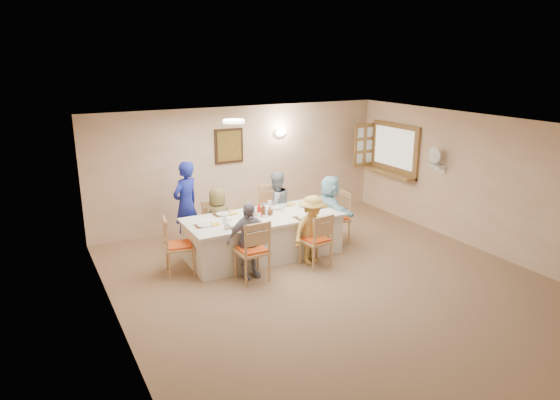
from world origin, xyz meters
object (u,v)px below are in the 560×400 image
chair_front_right (316,239)px  chair_right_end (336,217)px  dining_table (264,236)px  caregiver (186,204)px  condiment_ketchup (259,210)px  chair_front_left (252,250)px  chair_back_left (216,225)px  diner_right_end (330,210)px  chair_left_end (179,245)px  desk_fan (436,158)px  diner_front_left (249,240)px  chair_back_right (273,212)px  diner_back_left (218,219)px  diner_front_right (312,230)px  serving_hatch (395,149)px  diner_back_right (276,206)px

chair_front_right → chair_right_end: chair_right_end is taller
dining_table → caregiver: size_ratio=1.71×
chair_right_end → condiment_ketchup: size_ratio=3.94×
dining_table → chair_front_left: bearing=-126.9°
chair_back_left → diner_right_end: 2.18m
dining_table → chair_left_end: 1.55m
desk_fan → chair_front_right: desk_fan is taller
diner_front_left → diner_right_end: diner_right_end is taller
caregiver → chair_front_left: bearing=73.7°
chair_right_end → caregiver: size_ratio=0.61×
diner_front_left → chair_back_right: bearing=50.8°
chair_back_right → diner_back_left: bearing=-164.9°
diner_front_left → diner_front_right: bearing=-0.2°
chair_front_left → diner_right_end: diner_right_end is taller
chair_right_end → chair_back_left: bearing=-104.2°
chair_back_left → diner_back_left: (0.00, -0.12, 0.15)m
serving_hatch → chair_left_end: bearing=-170.5°
dining_table → chair_front_left: size_ratio=2.71×
chair_front_right → caregiver: caregiver is taller
condiment_ketchup → diner_right_end: bearing=0.6°
desk_fan → caregiver: (-4.62, 1.62, -0.73)m
serving_hatch → diner_back_right: size_ratio=1.10×
chair_back_left → condiment_ketchup: size_ratio=3.51×
chair_front_left → diner_front_left: bearing=-90.7°
chair_left_end → dining_table: bearing=-80.6°
desk_fan → diner_right_end: 2.37m
serving_hatch → chair_front_right: (-3.08, -1.68, -1.02)m
chair_left_end → serving_hatch: bearing=-71.1°
serving_hatch → chair_left_end: serving_hatch is taller
chair_front_right → diner_right_end: diner_right_end is taller
chair_front_left → chair_front_right: 1.20m
chair_front_right → chair_right_end: size_ratio=0.96×
chair_front_right → caregiver: size_ratio=0.58×
diner_back_right → diner_front_left: size_ratio=1.07×
serving_hatch → diner_front_right: size_ratio=1.23×
caregiver → condiment_ketchup: bearing=100.3°
serving_hatch → dining_table: (-3.68, -0.88, -1.12)m
desk_fan → diner_right_end: desk_fan is taller
desk_fan → dining_table: bearing=172.5°
diner_front_right → chair_front_right: bearing=-102.0°
serving_hatch → diner_back_left: serving_hatch is taller
serving_hatch → caregiver: 4.79m
chair_left_end → diner_back_right: (2.15, 0.68, 0.19)m
dining_table → diner_right_end: (1.42, 0.00, 0.29)m
caregiver → diner_back_right: bearing=134.8°
diner_right_end → chair_front_right: bearing=141.8°
dining_table → diner_right_end: 1.45m
desk_fan → diner_right_end: size_ratio=0.22×
desk_fan → condiment_ketchup: bearing=172.9°
chair_back_left → condiment_ketchup: bearing=-65.4°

